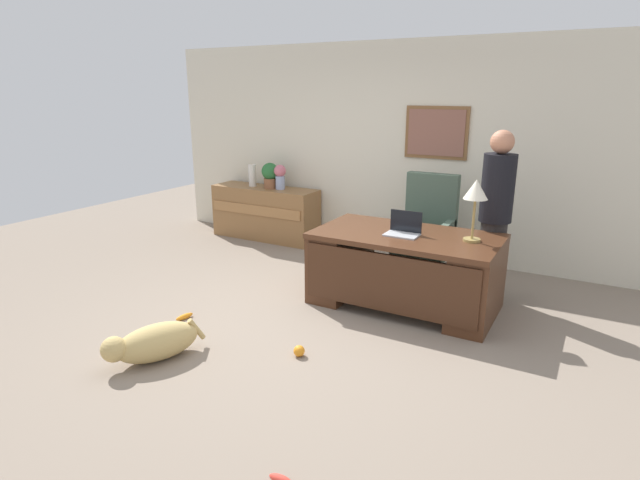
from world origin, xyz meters
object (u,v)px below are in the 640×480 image
at_px(person_standing, 495,215).
at_px(vase_empty, 252,175).
at_px(desk, 404,267).
at_px(dog_toy_plush, 281,479).
at_px(dog_toy_bone, 184,317).
at_px(desk_lamp, 476,193).
at_px(potted_plant, 270,174).
at_px(vase_with_flowers, 280,176).
at_px(laptop, 404,229).
at_px(dog_toy_ball, 299,351).
at_px(dog_lying, 153,343).
at_px(credenza, 265,213).
at_px(armchair, 426,233).

bearing_deg(person_standing, vase_empty, 168.24).
xyz_separation_m(desk, dog_toy_plush, (0.28, -2.65, -0.38)).
bearing_deg(vase_empty, desk, -25.58).
height_order(desk, dog_toy_bone, desk).
xyz_separation_m(desk_lamp, potted_plant, (-3.15, 1.28, -0.25)).
height_order(desk_lamp, vase_with_flowers, desk_lamp).
bearing_deg(laptop, vase_empty, 154.10).
relative_size(laptop, dog_toy_ball, 3.43).
distance_m(desk, person_standing, 1.06).
bearing_deg(dog_lying, desk, 56.11).
bearing_deg(potted_plant, dog_lying, -70.77).
bearing_deg(laptop, potted_plant, 151.38).
distance_m(desk, dog_toy_plush, 2.69).
height_order(desk, desk_lamp, desk_lamp).
height_order(credenza, dog_lying, credenza).
bearing_deg(dog_toy_ball, dog_toy_plush, -62.54).
distance_m(armchair, vase_with_flowers, 2.35).
height_order(potted_plant, dog_toy_plush, potted_plant).
bearing_deg(credenza, vase_empty, 179.61).
height_order(laptop, vase_with_flowers, vase_with_flowers).
bearing_deg(laptop, dog_lying, -123.64).
distance_m(credenza, desk_lamp, 3.59).
relative_size(person_standing, dog_toy_plush, 11.73).
bearing_deg(desk, dog_toy_bone, -141.97).
xyz_separation_m(desk, armchair, (-0.10, 0.97, 0.11)).
bearing_deg(armchair, dog_toy_ball, -96.62).
distance_m(dog_lying, potted_plant, 3.67).
height_order(person_standing, dog_toy_ball, person_standing).
distance_m(credenza, armchair, 2.58).
bearing_deg(dog_toy_plush, desk, 96.07).
distance_m(laptop, dog_toy_plush, 2.77).
xyz_separation_m(armchair, person_standing, (0.80, -0.34, 0.38)).
distance_m(dog_lying, dog_toy_bone, 0.78).
distance_m(vase_empty, potted_plant, 0.32).
bearing_deg(desk_lamp, armchair, 128.96).
bearing_deg(potted_plant, dog_toy_bone, -72.58).
xyz_separation_m(desk, dog_toy_ball, (-0.37, -1.39, -0.36)).
xyz_separation_m(person_standing, dog_toy_bone, (-2.40, -1.95, -0.87)).
bearing_deg(vase_empty, vase_with_flowers, 0.00).
relative_size(dog_lying, laptop, 2.44).
bearing_deg(credenza, desk, -27.32).
xyz_separation_m(laptop, desk_lamp, (0.63, 0.10, 0.40)).
bearing_deg(laptop, credenza, 152.33).
distance_m(armchair, dog_lying, 3.26).
relative_size(desk_lamp, potted_plant, 1.61).
relative_size(credenza, desk_lamp, 2.75).
height_order(desk, person_standing, person_standing).
bearing_deg(dog_toy_ball, potted_plant, 128.18).
bearing_deg(dog_toy_bone, vase_empty, 113.26).
distance_m(credenza, dog_lying, 3.63).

